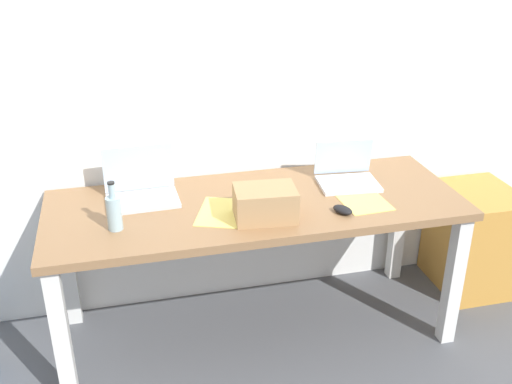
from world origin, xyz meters
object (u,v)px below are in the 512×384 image
Objects in this scene: cardboard_box at (265,203)px; filing_cabinet at (474,239)px; desk at (256,219)px; beer_bottle at (114,212)px; computer_mouse at (343,210)px; laptop_left at (141,189)px; laptop_right at (347,175)px.

cardboard_box is 1.46m from filing_cabinet.
desk is 3.33× the size of filing_cabinet.
computer_mouse is (1.01, -0.09, -0.07)m from beer_bottle.
cardboard_box reaches higher than filing_cabinet.
computer_mouse reaches higher than filing_cabinet.
laptop_left is at bearing 179.22° from filing_cabinet.
computer_mouse is 0.37× the size of cardboard_box.
cardboard_box is 0.46× the size of filing_cabinet.
desk is at bearing -168.24° from laptop_right.
laptop_right is at bearing -177.98° from filing_cabinet.
laptop_left reaches higher than cardboard_box.
laptop_left is 1.53× the size of beer_bottle.
computer_mouse is at bearing -114.26° from laptop_right.
laptop_left is at bearing 126.97° from computer_mouse.
desk reaches higher than filing_cabinet.
filing_cabinet is (1.99, 0.25, -0.54)m from beer_bottle.
beer_bottle is 2.07m from filing_cabinet.
filing_cabinet is (1.85, -0.03, -0.51)m from laptop_left.
computer_mouse is 0.17× the size of filing_cabinet.
laptop_left reaches higher than beer_bottle.
laptop_right reaches higher than desk.
beer_bottle reaches higher than filing_cabinet.
laptop_left is 1.92m from filing_cabinet.
beer_bottle is 2.24× the size of computer_mouse.
beer_bottle is (-0.13, -0.28, 0.03)m from laptop_left.
beer_bottle reaches higher than cardboard_box.
beer_bottle is 0.82× the size of cardboard_box.
laptop_left is 0.96m from computer_mouse.
beer_bottle is 0.66m from cardboard_box.
laptop_right is at bearing 10.93° from beer_bottle.
laptop_left is at bearing 163.22° from desk.
laptop_right reaches higher than filing_cabinet.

